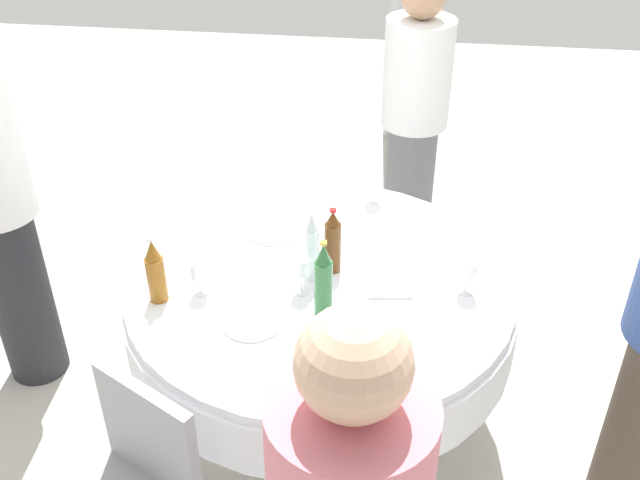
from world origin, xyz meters
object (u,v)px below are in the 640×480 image
at_px(wine_glass_right, 374,179).
at_px(bottle_clear_front, 312,248).
at_px(plate_far, 274,231).
at_px(person_north, 414,125).
at_px(wine_glass_mid, 199,271).
at_px(bottle_green_west, 323,282).
at_px(bottle_amber_rear, 155,271).
at_px(bottle_brown_north, 333,242).
at_px(wine_glass_outer, 468,270).
at_px(dining_table, 320,307).
at_px(plate_east, 252,321).
at_px(wine_glass_rear, 301,268).

bearing_deg(wine_glass_right, bottle_clear_front, 162.10).
distance_m(plate_far, person_north, 1.10).
distance_m(wine_glass_mid, wine_glass_right, 0.96).
height_order(bottle_green_west, plate_far, bottle_green_west).
bearing_deg(bottle_clear_front, plate_far, 35.22).
xyz_separation_m(bottle_amber_rear, plate_far, (0.50, -0.34, -0.12)).
bearing_deg(plate_far, person_north, -30.44).
distance_m(bottle_green_west, bottle_brown_north, 0.28).
relative_size(bottle_brown_north, wine_glass_outer, 1.99).
height_order(bottle_amber_rear, plate_far, bottle_amber_rear).
xyz_separation_m(bottle_green_west, wine_glass_right, (0.82, -0.12, -0.03)).
xyz_separation_m(bottle_clear_front, wine_glass_outer, (-0.02, -0.58, -0.03)).
bearing_deg(wine_glass_mid, dining_table, -70.55).
height_order(dining_table, wine_glass_outer, wine_glass_outer).
distance_m(bottle_green_west, bottle_amber_rear, 0.62).
xyz_separation_m(wine_glass_outer, wine_glass_right, (0.62, 0.39, 0.01)).
relative_size(bottle_brown_north, person_north, 0.17).
relative_size(bottle_clear_front, person_north, 0.18).
bearing_deg(plate_east, dining_table, -34.35).
bearing_deg(wine_glass_right, bottle_amber_rear, 137.66).
xyz_separation_m(wine_glass_outer, plate_far, (0.31, 0.79, -0.09)).
relative_size(dining_table, bottle_amber_rear, 5.59).
relative_size(wine_glass_rear, wine_glass_right, 0.94).
distance_m(bottle_clear_front, wine_glass_rear, 0.11).
bearing_deg(wine_glass_rear, wine_glass_right, -17.44).
bearing_deg(plate_far, bottle_clear_front, -144.78).
relative_size(bottle_green_west, plate_far, 1.50).
height_order(dining_table, person_north, person_north).
bearing_deg(dining_table, person_north, -14.65).
bearing_deg(bottle_amber_rear, person_north, -31.86).
height_order(plate_east, person_north, person_north).
relative_size(wine_glass_rear, wine_glass_outer, 1.08).
height_order(dining_table, wine_glass_rear, wine_glass_rear).
relative_size(bottle_brown_north, wine_glass_mid, 1.96).
bearing_deg(wine_glass_mid, wine_glass_right, -38.17).
xyz_separation_m(wine_glass_rear, wine_glass_right, (0.70, -0.22, 0.01)).
bearing_deg(wine_glass_rear, bottle_brown_north, -32.02).
xyz_separation_m(bottle_green_west, plate_east, (-0.08, 0.25, -0.14)).
distance_m(wine_glass_mid, plate_east, 0.29).
relative_size(bottle_clear_front, bottle_brown_north, 1.04).
distance_m(bottle_clear_front, plate_east, 0.37).
bearing_deg(bottle_clear_front, bottle_brown_north, -51.54).
distance_m(bottle_clear_front, bottle_brown_north, 0.09).
bearing_deg(wine_glass_right, dining_table, 164.90).
distance_m(bottle_amber_rear, plate_east, 0.40).
relative_size(bottle_amber_rear, person_north, 0.17).
xyz_separation_m(bottle_green_west, bottle_clear_front, (0.22, 0.07, -0.01)).
height_order(wine_glass_right, plate_east, wine_glass_right).
xyz_separation_m(wine_glass_rear, wine_glass_mid, (-0.05, 0.37, -0.01)).
relative_size(dining_table, bottle_clear_front, 5.27).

